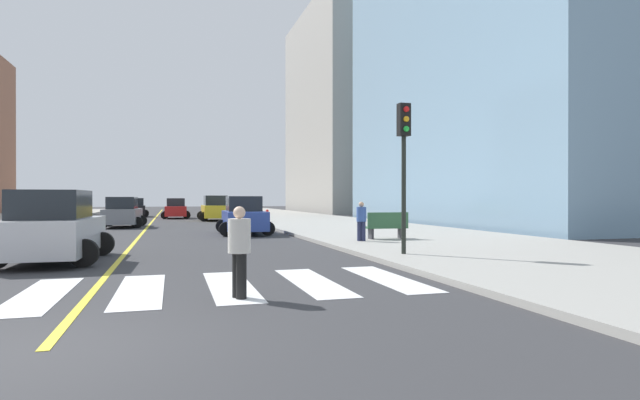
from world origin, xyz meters
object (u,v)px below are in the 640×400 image
object	(u,v)px
car_gray_third	(123,213)
car_yellow_fifth	(216,209)
traffic_light_near_corner	(404,148)
pedestrian_waiting_east	(361,219)
park_bench	(387,226)
pedestrian_crossing	(239,248)
fire_hydrant	(267,216)
car_silver_nearest	(53,229)
car_blue_fourth	(244,216)
car_black_sixth	(135,208)
car_red_second	(176,209)

from	to	relation	value
car_gray_third	car_yellow_fifth	bearing A→B (deg)	54.82
traffic_light_near_corner	pedestrian_waiting_east	size ratio (longest dim) A/B	2.94
park_bench	pedestrian_crossing	xyz separation A→B (m)	(-7.48, -10.28, 0.25)
traffic_light_near_corner	fire_hydrant	bearing A→B (deg)	-89.57
traffic_light_near_corner	park_bench	world-z (taller)	traffic_light_near_corner
traffic_light_near_corner	pedestrian_waiting_east	world-z (taller)	traffic_light_near_corner
car_silver_nearest	car_blue_fourth	bearing A→B (deg)	57.30
car_blue_fourth	pedestrian_crossing	distance (m)	17.08
car_gray_third	fire_hydrant	bearing A→B (deg)	14.13
car_black_sixth	traffic_light_near_corner	world-z (taller)	traffic_light_near_corner
car_yellow_fifth	car_red_second	bearing A→B (deg)	-61.08
car_red_second	car_blue_fourth	world-z (taller)	car_blue_fourth
pedestrian_waiting_east	pedestrian_crossing	bearing A→B (deg)	-92.71
pedestrian_waiting_east	fire_hydrant	distance (m)	17.68
car_blue_fourth	car_black_sixth	bearing A→B (deg)	-74.18
car_gray_third	car_yellow_fifth	xyz separation A→B (m)	(6.52, 8.38, 0.06)
car_gray_third	pedestrian_crossing	world-z (taller)	car_gray_third
car_yellow_fifth	park_bench	world-z (taller)	car_yellow_fifth
car_silver_nearest	car_red_second	distance (m)	32.56
car_red_second	car_black_sixth	distance (m)	6.52
car_red_second	car_blue_fourth	distance (m)	22.56
car_yellow_fifth	fire_hydrant	bearing A→B (deg)	115.92
car_yellow_fifth	park_bench	xyz separation A→B (m)	(5.19, -23.39, -0.28)
car_silver_nearest	car_yellow_fifth	world-z (taller)	car_silver_nearest
car_gray_third	fire_hydrant	size ratio (longest dim) A/B	4.98
car_silver_nearest	car_yellow_fifth	size ratio (longest dim) A/B	1.02
car_red_second	car_yellow_fifth	bearing A→B (deg)	120.46
car_gray_third	park_bench	xyz separation A→B (m)	(11.71, -15.01, -0.22)
park_bench	pedestrian_crossing	distance (m)	12.71
car_silver_nearest	park_bench	bearing A→B (deg)	17.61
car_blue_fourth	pedestrian_crossing	xyz separation A→B (m)	(-2.38, -16.92, 0.03)
car_silver_nearest	car_blue_fourth	xyz separation A→B (m)	(6.90, 10.02, -0.06)
car_silver_nearest	car_black_sixth	xyz separation A→B (m)	(-0.21, 37.58, -0.10)
car_blue_fourth	fire_hydrant	bearing A→B (deg)	-105.39
car_gray_third	traffic_light_near_corner	world-z (taller)	traffic_light_near_corner
car_silver_nearest	pedestrian_crossing	distance (m)	8.24
traffic_light_near_corner	fire_hydrant	world-z (taller)	traffic_light_near_corner
car_black_sixth	fire_hydrant	world-z (taller)	car_black_sixth
traffic_light_near_corner	fire_hydrant	xyz separation A→B (m)	(-0.17, 22.43, -2.83)
car_yellow_fifth	pedestrian_crossing	xyz separation A→B (m)	(-2.29, -33.66, -0.03)
car_blue_fourth	car_yellow_fifth	xyz separation A→B (m)	(-0.09, 16.75, 0.05)
pedestrian_waiting_east	fire_hydrant	xyz separation A→B (m)	(-0.59, 17.66, -0.44)
fire_hydrant	park_bench	bearing A→B (deg)	-83.30
car_gray_third	park_bench	bearing A→B (deg)	-49.31
park_bench	fire_hydrant	size ratio (longest dim) A/B	2.05
car_gray_third	car_black_sixth	bearing A→B (deg)	94.22
park_bench	fire_hydrant	distance (m)	17.09
car_gray_third	park_bench	size ratio (longest dim) A/B	2.43
car_yellow_fifth	pedestrian_waiting_east	distance (m)	24.37
car_blue_fourth	fire_hydrant	xyz separation A→B (m)	(3.10, 10.33, -0.34)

